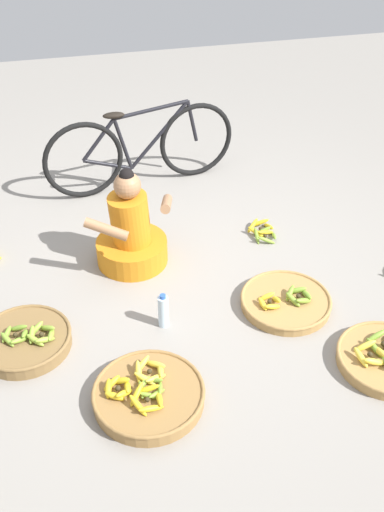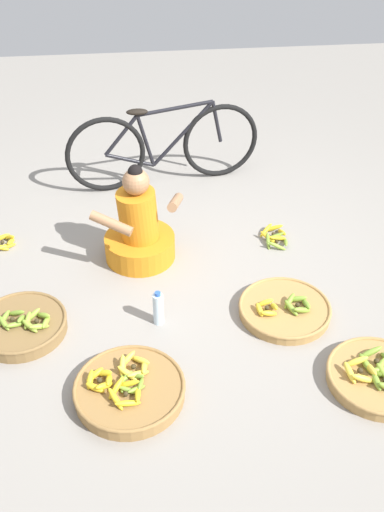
% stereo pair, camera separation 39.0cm
% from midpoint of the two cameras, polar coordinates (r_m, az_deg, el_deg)
% --- Properties ---
extents(ground_plane, '(10.00, 10.00, 0.00)m').
position_cam_midpoint_polar(ground_plane, '(4.27, 2.32, -2.24)').
color(ground_plane, gray).
extents(vendor_woman_front, '(0.68, 0.55, 0.77)m').
position_cam_midpoint_polar(vendor_woman_front, '(4.33, -2.52, 2.43)').
color(vendor_woman_front, orange).
rests_on(vendor_woman_front, ground).
extents(bicycle_leaning, '(1.69, 0.30, 0.73)m').
position_cam_midpoint_polar(bicycle_leaning, '(5.23, -0.55, 10.38)').
color(bicycle_leaning, black).
rests_on(bicycle_leaning, ground).
extents(banana_basket_mid_right, '(0.61, 0.61, 0.14)m').
position_cam_midpoint_polar(banana_basket_mid_right, '(4.04, 11.61, -5.10)').
color(banana_basket_mid_right, '#A87F47').
rests_on(banana_basket_mid_right, ground).
extents(banana_basket_back_left, '(0.59, 0.59, 0.16)m').
position_cam_midpoint_polar(banana_basket_back_left, '(3.93, -13.27, -6.56)').
color(banana_basket_back_left, brown).
rests_on(banana_basket_back_left, ground).
extents(banana_basket_mid_left, '(0.61, 0.61, 0.15)m').
position_cam_midpoint_polar(banana_basket_mid_left, '(3.76, 20.28, -10.86)').
color(banana_basket_mid_left, '#A87F47').
rests_on(banana_basket_mid_left, ground).
extents(banana_basket_back_center, '(0.64, 0.64, 0.16)m').
position_cam_midpoint_polar(banana_basket_back_center, '(3.47, -2.78, -12.74)').
color(banana_basket_back_center, olive).
rests_on(banana_basket_back_center, ground).
extents(loose_bananas_front_center, '(0.22, 0.32, 0.09)m').
position_cam_midpoint_polar(loose_bananas_front_center, '(4.71, 10.26, 1.80)').
color(loose_bananas_front_center, gold).
rests_on(loose_bananas_front_center, ground).
extents(loose_bananas_near_bicycle, '(0.23, 0.23, 0.10)m').
position_cam_midpoint_polar(loose_bananas_near_bicycle, '(4.74, -15.47, 1.21)').
color(loose_bananas_near_bicycle, gold).
rests_on(loose_bananas_near_bicycle, ground).
extents(water_bottle, '(0.07, 0.07, 0.26)m').
position_cam_midpoint_polar(water_bottle, '(3.85, -0.34, -5.16)').
color(water_bottle, silver).
rests_on(water_bottle, ground).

